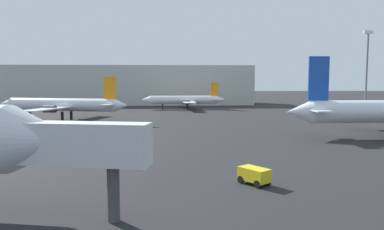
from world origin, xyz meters
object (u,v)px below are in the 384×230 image
(airplane_far_left, at_px, (185,100))
(light_mast_right, at_px, (367,67))
(baggage_cart, at_px, (254,175))
(airplane_distant, at_px, (63,105))
(jet_bridge, at_px, (0,143))

(airplane_far_left, distance_m, light_mast_right, 49.70)
(baggage_cart, bearing_deg, airplane_distant, 175.06)
(airplane_far_left, bearing_deg, jet_bridge, 78.35)
(airplane_distant, distance_m, jet_bridge, 54.72)
(airplane_far_left, xyz_separation_m, baggage_cart, (3.44, -77.19, -1.98))
(airplane_distant, height_order, airplane_far_left, airplane_distant)
(airplane_far_left, xyz_separation_m, light_mast_right, (47.45, -11.60, 9.15))
(airplane_distant, distance_m, airplane_far_left, 39.32)
(airplane_distant, distance_m, light_mast_right, 75.92)
(jet_bridge, xyz_separation_m, light_mast_right, (60.38, 71.27, 7.57))
(airplane_distant, height_order, baggage_cart, airplane_distant)
(airplane_distant, xyz_separation_m, jet_bridge, (12.84, -53.18, 1.05))
(airplane_distant, bearing_deg, jet_bridge, 118.70)
(jet_bridge, bearing_deg, light_mast_right, -119.45)
(airplane_far_left, bearing_deg, light_mast_right, 163.48)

